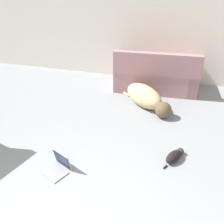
{
  "coord_description": "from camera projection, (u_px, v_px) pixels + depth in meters",
  "views": [
    {
      "loc": [
        1.1,
        -0.99,
        2.44
      ],
      "look_at": [
        0.26,
        2.0,
        0.57
      ],
      "focal_mm": 40.0,
      "sensor_mm": 36.0,
      "label": 1
    }
  ],
  "objects": [
    {
      "name": "wall_back",
      "position": [
        133.0,
        24.0,
        5.57
      ],
      "size": [
        7.69,
        0.06,
        2.5
      ],
      "color": "silver",
      "rests_on": "ground_plane"
    },
    {
      "name": "couch",
      "position": [
        156.0,
        76.0,
        5.46
      ],
      "size": [
        1.81,
        0.99,
        0.92
      ],
      "rotation": [
        0.0,
        0.0,
        3.22
      ],
      "color": "#A3757A",
      "rests_on": "ground_plane"
    },
    {
      "name": "dog",
      "position": [
        147.0,
        98.0,
        4.8
      ],
      "size": [
        1.16,
        1.01,
        0.42
      ],
      "rotation": [
        0.0,
        0.0,
        5.59
      ],
      "color": "tan",
      "rests_on": "ground_plane"
    },
    {
      "name": "cat",
      "position": [
        174.0,
        156.0,
        3.56
      ],
      "size": [
        0.3,
        0.46,
        0.14
      ],
      "rotation": [
        0.0,
        0.0,
        1.08
      ],
      "color": "black",
      "rests_on": "ground_plane"
    },
    {
      "name": "laptop_open",
      "position": [
        59.0,
        165.0,
        3.37
      ],
      "size": [
        0.41,
        0.41,
        0.27
      ],
      "rotation": [
        0.0,
        0.0,
        -0.43
      ],
      "color": "gray",
      "rests_on": "ground_plane"
    }
  ]
}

